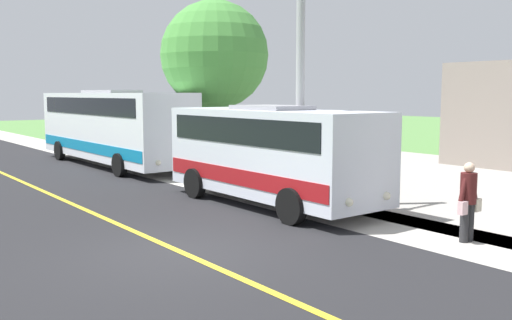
{
  "coord_description": "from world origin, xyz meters",
  "views": [
    {
      "loc": [
        5.43,
        9.6,
        3.14
      ],
      "look_at": [
        -3.5,
        -2.05,
        1.4
      ],
      "focal_mm": 39.49,
      "sensor_mm": 36.0,
      "label": 1
    }
  ],
  "objects": [
    {
      "name": "road_surface",
      "position": [
        0.0,
        0.0,
        0.0
      ],
      "size": [
        8.0,
        100.0,
        0.01
      ],
      "primitive_type": "cube",
      "color": "black",
      "rests_on": "ground"
    },
    {
      "name": "pedestrian_with_bags",
      "position": [
        -5.24,
        3.05,
        0.92
      ],
      "size": [
        0.72,
        0.34,
        1.7
      ],
      "color": "#262628",
      "rests_on": "ground"
    },
    {
      "name": "ground_plane",
      "position": [
        0.0,
        0.0,
        0.0
      ],
      "size": [
        120.0,
        120.0,
        0.0
      ],
      "primitive_type": "plane",
      "color": "#548442"
    },
    {
      "name": "road_centre_line",
      "position": [
        0.0,
        0.0,
        0.01
      ],
      "size": [
        0.16,
        100.0,
        0.0
      ],
      "primitive_type": "cube",
      "color": "gold",
      "rests_on": "ground"
    },
    {
      "name": "shuttle_bus_front",
      "position": [
        -4.48,
        -2.62,
        1.55
      ],
      "size": [
        2.61,
        7.26,
        2.81
      ],
      "color": "silver",
      "rests_on": "ground"
    },
    {
      "name": "sidewalk",
      "position": [
        -5.2,
        0.0,
        0.0
      ],
      "size": [
        2.4,
        100.0,
        0.01
      ],
      "primitive_type": "cube",
      "color": "#B2ADA3",
      "rests_on": "ground"
    },
    {
      "name": "tree_curbside",
      "position": [
        -7.4,
        -9.91,
        4.68
      ],
      "size": [
        4.41,
        4.41,
        6.9
      ],
      "color": "#4C3826",
      "rests_on": "ground"
    },
    {
      "name": "transit_bus_rear",
      "position": [
        -4.5,
        -13.7,
        1.8
      ],
      "size": [
        2.65,
        11.09,
        3.28
      ],
      "color": "white",
      "rests_on": "ground"
    },
    {
      "name": "street_light_pole",
      "position": [
        -4.87,
        -2.01,
        4.31
      ],
      "size": [
        1.97,
        0.24,
        7.81
      ],
      "color": "#9E9EA3",
      "rests_on": "ground"
    }
  ]
}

